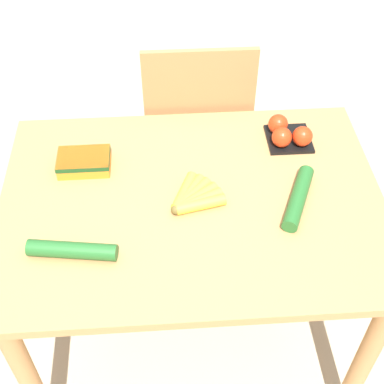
% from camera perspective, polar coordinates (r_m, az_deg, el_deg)
% --- Properties ---
extents(ground_plane, '(12.00, 12.00, 0.00)m').
position_cam_1_polar(ground_plane, '(2.18, 0.00, -14.61)').
color(ground_plane, '#B7A88E').
extents(dining_table, '(1.13, 0.81, 0.76)m').
position_cam_1_polar(dining_table, '(1.65, 0.00, -3.64)').
color(dining_table, '#B27F4C').
rests_on(dining_table, ground_plane).
extents(chair, '(0.42, 0.40, 0.99)m').
position_cam_1_polar(chair, '(2.15, 0.49, 5.33)').
color(chair, '#A87547').
rests_on(chair, ground_plane).
extents(banana_bunch, '(0.16, 0.16, 0.03)m').
position_cam_1_polar(banana_bunch, '(1.54, 0.13, -0.60)').
color(banana_bunch, brown).
rests_on(banana_bunch, dining_table).
extents(tomato_pack, '(0.14, 0.14, 0.07)m').
position_cam_1_polar(tomato_pack, '(1.75, 10.16, 6.14)').
color(tomato_pack, black).
rests_on(tomato_pack, dining_table).
extents(carrot_bag, '(0.16, 0.11, 0.05)m').
position_cam_1_polar(carrot_bag, '(1.67, -11.46, 3.25)').
color(carrot_bag, orange).
rests_on(carrot_bag, dining_table).
extents(cucumber_near, '(0.24, 0.08, 0.05)m').
position_cam_1_polar(cucumber_near, '(1.45, -12.66, -6.07)').
color(cucumber_near, '#236028').
rests_on(cucumber_near, dining_table).
extents(cucumber_far, '(0.14, 0.24, 0.05)m').
position_cam_1_polar(cucumber_far, '(1.57, 11.28, -0.60)').
color(cucumber_far, '#236028').
rests_on(cucumber_far, dining_table).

